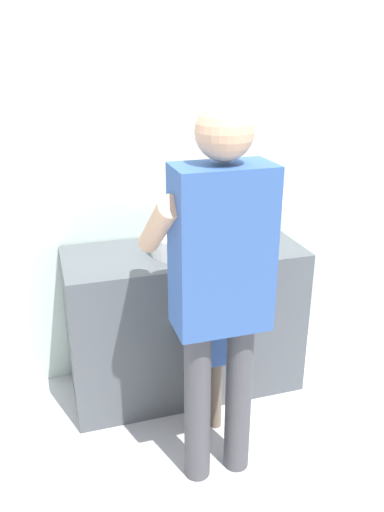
# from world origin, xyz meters

# --- Properties ---
(ground_plane) EXTENTS (14.00, 14.00, 0.00)m
(ground_plane) POSITION_xyz_m (0.00, 0.00, 0.00)
(ground_plane) COLOR silver
(back_wall) EXTENTS (4.40, 0.08, 2.70)m
(back_wall) POSITION_xyz_m (0.00, 0.62, 1.35)
(back_wall) COLOR silver
(back_wall) RESTS_ON ground
(vanity_cabinet) EXTENTS (1.31, 0.54, 0.86)m
(vanity_cabinet) POSITION_xyz_m (0.00, 0.30, 0.43)
(vanity_cabinet) COLOR #4C5156
(vanity_cabinet) RESTS_ON ground
(sink_basin) EXTENTS (0.37, 0.37, 0.11)m
(sink_basin) POSITION_xyz_m (0.00, 0.28, 0.92)
(sink_basin) COLOR white
(sink_basin) RESTS_ON vanity_cabinet
(faucet) EXTENTS (0.18, 0.14, 0.18)m
(faucet) POSITION_xyz_m (0.00, 0.51, 0.94)
(faucet) COLOR #B7BABF
(faucet) RESTS_ON vanity_cabinet
(toothbrush_cup) EXTENTS (0.07, 0.07, 0.21)m
(toothbrush_cup) POSITION_xyz_m (0.38, 0.36, 0.92)
(toothbrush_cup) COLOR silver
(toothbrush_cup) RESTS_ON vanity_cabinet
(child_toddler) EXTENTS (0.28, 0.28, 0.90)m
(child_toddler) POSITION_xyz_m (0.00, -0.10, 0.54)
(child_toddler) COLOR #6B5B4C
(child_toddler) RESTS_ON ground
(adult_parent) EXTENTS (0.53, 0.56, 1.71)m
(adult_parent) POSITION_xyz_m (-0.04, -0.38, 1.03)
(adult_parent) COLOR #47474C
(adult_parent) RESTS_ON ground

